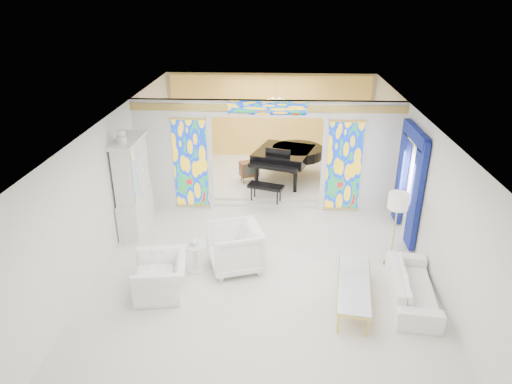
# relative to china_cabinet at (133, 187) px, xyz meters

# --- Properties ---
(floor) EXTENTS (12.00, 12.00, 0.00)m
(floor) POSITION_rel_china_cabinet_xyz_m (3.22, -0.60, -1.17)
(floor) COLOR silver
(floor) RESTS_ON ground
(ceiling) EXTENTS (7.00, 12.00, 0.02)m
(ceiling) POSITION_rel_china_cabinet_xyz_m (3.22, -0.60, 1.83)
(ceiling) COLOR white
(ceiling) RESTS_ON wall_back
(wall_back) EXTENTS (7.00, 0.02, 3.00)m
(wall_back) POSITION_rel_china_cabinet_xyz_m (3.22, 5.40, 0.33)
(wall_back) COLOR silver
(wall_back) RESTS_ON floor
(wall_left) EXTENTS (0.02, 12.00, 3.00)m
(wall_left) POSITION_rel_china_cabinet_xyz_m (-0.28, -0.60, 0.33)
(wall_left) COLOR silver
(wall_left) RESTS_ON floor
(wall_right) EXTENTS (0.02, 12.00, 3.00)m
(wall_right) POSITION_rel_china_cabinet_xyz_m (6.72, -0.60, 0.33)
(wall_right) COLOR silver
(wall_right) RESTS_ON floor
(partition_wall) EXTENTS (7.00, 0.22, 3.00)m
(partition_wall) POSITION_rel_china_cabinet_xyz_m (3.22, 1.40, 0.48)
(partition_wall) COLOR silver
(partition_wall) RESTS_ON floor
(stained_glass_left) EXTENTS (0.90, 0.04, 2.40)m
(stained_glass_left) POSITION_rel_china_cabinet_xyz_m (1.19, 1.29, 0.13)
(stained_glass_left) COLOR gold
(stained_glass_left) RESTS_ON partition_wall
(stained_glass_right) EXTENTS (0.90, 0.04, 2.40)m
(stained_glass_right) POSITION_rel_china_cabinet_xyz_m (5.25, 1.29, 0.13)
(stained_glass_right) COLOR gold
(stained_glass_right) RESTS_ON partition_wall
(stained_glass_transom) EXTENTS (2.00, 0.04, 0.34)m
(stained_glass_transom) POSITION_rel_china_cabinet_xyz_m (3.22, 1.29, 1.65)
(stained_glass_transom) COLOR gold
(stained_glass_transom) RESTS_ON partition_wall
(alcove_platform) EXTENTS (6.80, 3.80, 0.18)m
(alcove_platform) POSITION_rel_china_cabinet_xyz_m (3.22, 3.50, -1.08)
(alcove_platform) COLOR silver
(alcove_platform) RESTS_ON floor
(gold_curtain_back) EXTENTS (6.70, 0.10, 2.90)m
(gold_curtain_back) POSITION_rel_china_cabinet_xyz_m (3.22, 5.28, 0.33)
(gold_curtain_back) COLOR gold
(gold_curtain_back) RESTS_ON wall_back
(chandelier) EXTENTS (0.48, 0.48, 0.30)m
(chandelier) POSITION_rel_china_cabinet_xyz_m (3.42, 3.40, 1.38)
(chandelier) COLOR gold
(chandelier) RESTS_ON ceiling
(blue_drapes) EXTENTS (0.14, 1.85, 2.65)m
(blue_drapes) POSITION_rel_china_cabinet_xyz_m (6.62, 0.10, 0.41)
(blue_drapes) COLOR navy
(blue_drapes) RESTS_ON wall_right
(china_cabinet) EXTENTS (0.56, 1.46, 2.72)m
(china_cabinet) POSITION_rel_china_cabinet_xyz_m (0.00, 0.00, 0.00)
(china_cabinet) COLOR silver
(china_cabinet) RESTS_ON floor
(armchair_left) EXTENTS (1.18, 1.30, 0.75)m
(armchair_left) POSITION_rel_china_cabinet_xyz_m (1.24, -2.56, -0.79)
(armchair_left) COLOR silver
(armchair_left) RESTS_ON floor
(armchair_right) EXTENTS (1.36, 1.34, 0.99)m
(armchair_right) POSITION_rel_china_cabinet_xyz_m (2.62, -1.62, -0.67)
(armchair_right) COLOR silver
(armchair_right) RESTS_ON floor
(sofa) EXTENTS (1.04, 2.15, 0.61)m
(sofa) POSITION_rel_china_cabinet_xyz_m (6.17, -2.55, -0.87)
(sofa) COLOR white
(sofa) RESTS_ON floor
(side_table) EXTENTS (0.65, 0.65, 0.64)m
(side_table) POSITION_rel_china_cabinet_xyz_m (1.79, -1.77, -0.75)
(side_table) COLOR silver
(side_table) RESTS_ON floor
(vase) EXTENTS (0.23, 0.23, 0.20)m
(vase) POSITION_rel_china_cabinet_xyz_m (1.79, -1.77, -0.42)
(vase) COLOR white
(vase) RESTS_ON side_table
(coffee_table) EXTENTS (0.90, 2.07, 0.45)m
(coffee_table) POSITION_rel_china_cabinet_xyz_m (5.01, -2.68, -0.76)
(coffee_table) COLOR white
(coffee_table) RESTS_ON floor
(floor_lamp) EXTENTS (0.50, 0.50, 1.72)m
(floor_lamp) POSITION_rel_china_cabinet_xyz_m (6.02, -1.34, 0.30)
(floor_lamp) COLOR gold
(floor_lamp) RESTS_ON floor
(grand_piano) EXTENTS (2.43, 3.09, 1.19)m
(grand_piano) POSITION_rel_china_cabinet_xyz_m (3.85, 3.04, -0.19)
(grand_piano) COLOR black
(grand_piano) RESTS_ON alcove_platform
(tv_console) EXTENTS (0.64, 0.53, 0.63)m
(tv_console) POSITION_rel_china_cabinet_xyz_m (2.65, 2.81, -0.58)
(tv_console) COLOR #53371E
(tv_console) RESTS_ON alcove_platform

